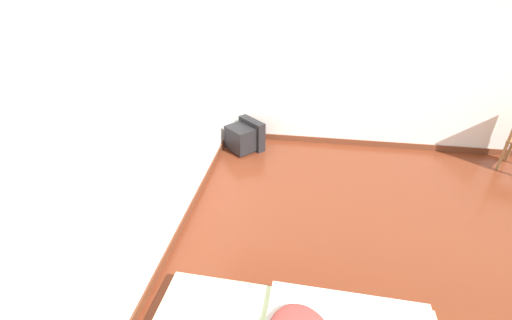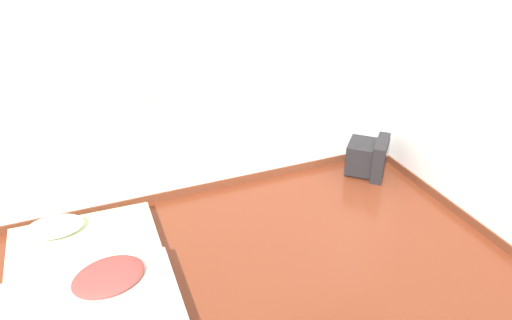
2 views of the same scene
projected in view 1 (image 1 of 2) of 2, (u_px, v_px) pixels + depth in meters
wall_back at (130, 147)px, 2.49m from camera, size 8.10×0.08×2.60m
wall_right at (444, 63)px, 4.55m from camera, size 0.08×8.39×2.60m
crt_tv at (245, 136)px, 5.08m from camera, size 0.62×0.62×0.44m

